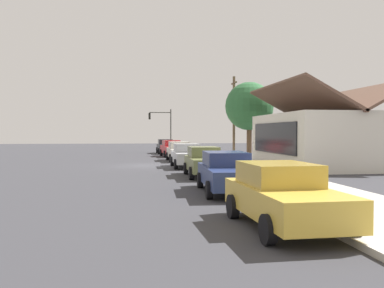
{
  "coord_description": "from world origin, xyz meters",
  "views": [
    {
      "loc": [
        30.27,
        -1.01,
        2.38
      ],
      "look_at": [
        0.74,
        3.13,
        1.55
      ],
      "focal_mm": 39.51,
      "sensor_mm": 36.0,
      "label": 1
    }
  ],
  "objects_px": {
    "utility_pole_wooden": "(234,115)",
    "car_mustard": "(283,195)",
    "car_olive": "(204,161)",
    "shade_tree": "(249,106)",
    "fire_hydrant_red": "(199,156)",
    "car_charcoal": "(166,146)",
    "car_ivory": "(180,151)",
    "car_silver": "(187,155)",
    "car_cherry": "(172,148)",
    "traffic_light_main": "(162,123)",
    "car_navy": "(227,172)"
  },
  "relations": [
    {
      "from": "car_cherry",
      "to": "car_mustard",
      "type": "xyz_separation_m",
      "value": [
        31.22,
        -0.06,
        0.0
      ]
    },
    {
      "from": "car_cherry",
      "to": "car_ivory",
      "type": "height_order",
      "value": "same"
    },
    {
      "from": "car_silver",
      "to": "utility_pole_wooden",
      "type": "height_order",
      "value": "utility_pole_wooden"
    },
    {
      "from": "car_ivory",
      "to": "utility_pole_wooden",
      "type": "xyz_separation_m",
      "value": [
        -3.1,
        5.38,
        3.11
      ]
    },
    {
      "from": "car_ivory",
      "to": "traffic_light_main",
      "type": "bearing_deg",
      "value": -179.37
    },
    {
      "from": "utility_pole_wooden",
      "to": "car_mustard",
      "type": "bearing_deg",
      "value": -11.18
    },
    {
      "from": "traffic_light_main",
      "to": "fire_hydrant_red",
      "type": "xyz_separation_m",
      "value": [
        18.5,
        1.66,
        -2.99
      ]
    },
    {
      "from": "car_ivory",
      "to": "fire_hydrant_red",
      "type": "height_order",
      "value": "car_ivory"
    },
    {
      "from": "traffic_light_main",
      "to": "car_silver",
      "type": "bearing_deg",
      "value": 0.27
    },
    {
      "from": "car_ivory",
      "to": "car_silver",
      "type": "relative_size",
      "value": 1.05
    },
    {
      "from": "car_cherry",
      "to": "fire_hydrant_red",
      "type": "height_order",
      "value": "car_cherry"
    },
    {
      "from": "car_silver",
      "to": "car_navy",
      "type": "bearing_deg",
      "value": 0.43
    },
    {
      "from": "shade_tree",
      "to": "utility_pole_wooden",
      "type": "bearing_deg",
      "value": -161.29
    },
    {
      "from": "car_silver",
      "to": "car_navy",
      "type": "xyz_separation_m",
      "value": [
        12.1,
        0.01,
        0.0
      ]
    },
    {
      "from": "car_olive",
      "to": "shade_tree",
      "type": "height_order",
      "value": "shade_tree"
    },
    {
      "from": "car_olive",
      "to": "car_mustard",
      "type": "height_order",
      "value": "same"
    },
    {
      "from": "car_ivory",
      "to": "car_navy",
      "type": "bearing_deg",
      "value": -0.81
    },
    {
      "from": "car_navy",
      "to": "traffic_light_main",
      "type": "bearing_deg",
      "value": -176.91
    },
    {
      "from": "car_charcoal",
      "to": "shade_tree",
      "type": "bearing_deg",
      "value": 28.08
    },
    {
      "from": "traffic_light_main",
      "to": "car_charcoal",
      "type": "bearing_deg",
      "value": 0.93
    },
    {
      "from": "car_navy",
      "to": "shade_tree",
      "type": "distance_m",
      "value": 20.69
    },
    {
      "from": "car_charcoal",
      "to": "car_olive",
      "type": "height_order",
      "value": "same"
    },
    {
      "from": "car_olive",
      "to": "utility_pole_wooden",
      "type": "distance_m",
      "value": 16.79
    },
    {
      "from": "car_ivory",
      "to": "car_olive",
      "type": "distance_m",
      "value": 12.48
    },
    {
      "from": "car_olive",
      "to": "utility_pole_wooden",
      "type": "xyz_separation_m",
      "value": [
        -15.59,
        5.41,
        3.11
      ]
    },
    {
      "from": "car_navy",
      "to": "fire_hydrant_red",
      "type": "distance_m",
      "value": 16.99
    },
    {
      "from": "car_charcoal",
      "to": "shade_tree",
      "type": "distance_m",
      "value": 13.9
    },
    {
      "from": "car_ivory",
      "to": "shade_tree",
      "type": "xyz_separation_m",
      "value": [
        -0.76,
        6.17,
        3.8
      ]
    },
    {
      "from": "car_silver",
      "to": "car_navy",
      "type": "distance_m",
      "value": 12.1
    },
    {
      "from": "fire_hydrant_red",
      "to": "car_charcoal",
      "type": "bearing_deg",
      "value": -173.59
    },
    {
      "from": "car_cherry",
      "to": "utility_pole_wooden",
      "type": "xyz_separation_m",
      "value": [
        3.34,
        5.45,
        3.11
      ]
    },
    {
      "from": "car_cherry",
      "to": "traffic_light_main",
      "type": "relative_size",
      "value": 0.93
    },
    {
      "from": "car_silver",
      "to": "utility_pole_wooden",
      "type": "distance_m",
      "value": 11.49
    },
    {
      "from": "car_charcoal",
      "to": "traffic_light_main",
      "type": "bearing_deg",
      "value": -179.51
    },
    {
      "from": "car_olive",
      "to": "utility_pole_wooden",
      "type": "height_order",
      "value": "utility_pole_wooden"
    },
    {
      "from": "car_mustard",
      "to": "traffic_light_main",
      "type": "xyz_separation_m",
      "value": [
        -41.63,
        -0.15,
        2.68
      ]
    },
    {
      "from": "utility_pole_wooden",
      "to": "shade_tree",
      "type": "bearing_deg",
      "value": 18.71
    },
    {
      "from": "car_cherry",
      "to": "car_silver",
      "type": "height_order",
      "value": "same"
    },
    {
      "from": "shade_tree",
      "to": "car_olive",
      "type": "bearing_deg",
      "value": -25.12
    },
    {
      "from": "traffic_light_main",
      "to": "utility_pole_wooden",
      "type": "distance_m",
      "value": 14.87
    },
    {
      "from": "car_olive",
      "to": "car_navy",
      "type": "height_order",
      "value": "same"
    },
    {
      "from": "car_cherry",
      "to": "car_olive",
      "type": "xyz_separation_m",
      "value": [
        18.93,
        0.03,
        -0.0
      ]
    },
    {
      "from": "car_silver",
      "to": "shade_tree",
      "type": "bearing_deg",
      "value": 139.09
    },
    {
      "from": "car_silver",
      "to": "car_olive",
      "type": "relative_size",
      "value": 0.97
    },
    {
      "from": "car_charcoal",
      "to": "car_olive",
      "type": "bearing_deg",
      "value": -0.04
    },
    {
      "from": "car_cherry",
      "to": "car_navy",
      "type": "relative_size",
      "value": 0.97
    },
    {
      "from": "car_silver",
      "to": "utility_pole_wooden",
      "type": "relative_size",
      "value": 0.61
    },
    {
      "from": "car_charcoal",
      "to": "car_mustard",
      "type": "xyz_separation_m",
      "value": [
        37.28,
        0.08,
        0.0
      ]
    },
    {
      "from": "car_ivory",
      "to": "car_mustard",
      "type": "distance_m",
      "value": 24.78
    },
    {
      "from": "car_ivory",
      "to": "car_mustard",
      "type": "height_order",
      "value": "same"
    }
  ]
}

